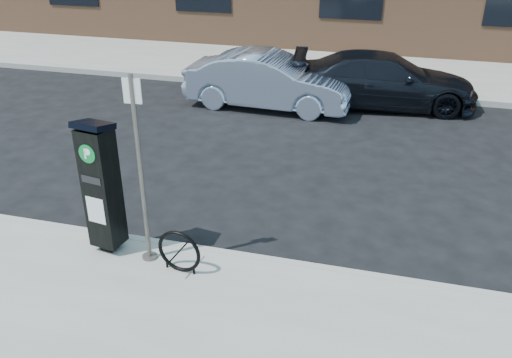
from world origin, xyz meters
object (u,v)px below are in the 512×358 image
(sign_pole, at_px, (141,174))
(car_silver, at_px, (269,81))
(bike_rack, at_px, (179,252))
(car_dark, at_px, (384,80))
(parking_kiosk, at_px, (102,186))

(sign_pole, xyz_separation_m, car_silver, (-0.01, 6.97, -0.77))
(bike_rack, xyz_separation_m, car_silver, (-0.54, 7.15, 0.22))
(sign_pole, height_order, car_dark, sign_pole)
(parking_kiosk, height_order, sign_pole, sign_pole)
(parking_kiosk, bearing_deg, sign_pole, 2.83)
(parking_kiosk, distance_m, sign_pole, 0.71)
(car_silver, height_order, car_dark, car_silver)
(bike_rack, relative_size, car_dark, 0.14)
(car_silver, bearing_deg, parking_kiosk, 177.29)
(sign_pole, bearing_deg, car_silver, 86.33)
(bike_rack, bearing_deg, parking_kiosk, 175.00)
(parking_kiosk, height_order, bike_rack, parking_kiosk)
(sign_pole, distance_m, car_silver, 7.02)
(sign_pole, relative_size, bike_rack, 4.18)
(parking_kiosk, bearing_deg, car_dark, 75.46)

